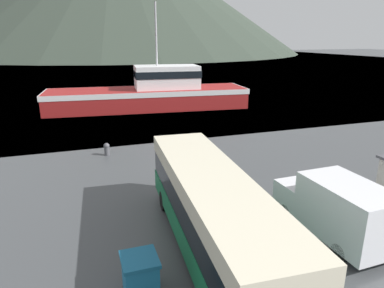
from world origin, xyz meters
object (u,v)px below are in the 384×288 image
delivery_van (337,208)px  fishing_boat (152,93)px  tour_bus (211,210)px  storage_bin (140,275)px  small_boat (196,91)px

delivery_van → fishing_boat: bearing=91.0°
tour_bus → fishing_boat: 28.39m
fishing_boat → storage_bin: 30.21m
tour_bus → storage_bin: size_ratio=8.60×
storage_bin → small_boat: storage_bin is taller
fishing_boat → storage_bin: bearing=172.4°
tour_bus → delivery_van: tour_bus is taller
fishing_boat → storage_bin: size_ratio=17.61×
delivery_van → fishing_boat: 28.78m
fishing_boat → small_boat: (8.26, 8.25, -1.41)m
tour_bus → small_boat: size_ratio=1.85×
storage_bin → tour_bus: bearing=24.0°
delivery_van → fishing_boat: fishing_boat is taller
delivery_van → storage_bin: (-8.05, -0.67, -0.66)m
delivery_van → tour_bus: bearing=171.6°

